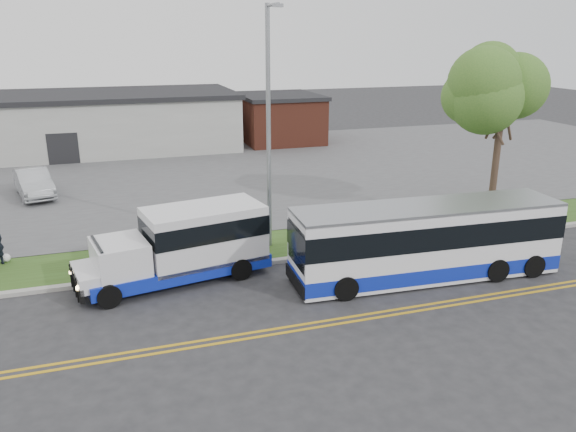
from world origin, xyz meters
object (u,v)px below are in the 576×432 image
object	(u,v)px
streetlight_near	(269,122)
transit_bus	(426,241)
tree_east	(504,88)
shuttle_bus	(187,242)
parked_car_a	(34,183)

from	to	relation	value
streetlight_near	transit_bus	distance (m)	7.49
tree_east	shuttle_bus	world-z (taller)	tree_east
tree_east	parked_car_a	world-z (taller)	tree_east
shuttle_bus	parked_car_a	distance (m)	14.71
streetlight_near	parked_car_a	size ratio (longest dim) A/B	2.10
shuttle_bus	transit_bus	size ratio (longest dim) A/B	0.71
transit_bus	parked_car_a	bearing A→B (deg)	135.76
streetlight_near	shuttle_bus	xyz separation A→B (m)	(-3.68, -2.01, -3.84)
tree_east	parked_car_a	distance (m)	24.37
transit_bus	parked_car_a	world-z (taller)	transit_bus
tree_east	streetlight_near	world-z (taller)	streetlight_near
shuttle_bus	transit_bus	distance (m)	8.63
shuttle_bus	parked_car_a	xyz separation A→B (m)	(-6.42, 13.23, -0.55)
tree_east	streetlight_near	distance (m)	11.05
streetlight_near	parked_car_a	world-z (taller)	streetlight_near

